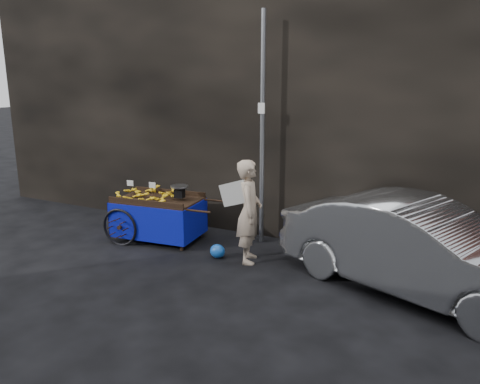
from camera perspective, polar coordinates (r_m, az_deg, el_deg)
The scene contains 7 objects.
ground at distance 7.63m, azimuth -3.57°, elevation -8.61°, with size 80.00×80.00×0.00m, color black.
building_wall at distance 9.26m, azimuth 6.68°, elevation 11.17°, with size 13.50×2.00×5.00m.
street_pole at distance 8.13m, azimuth 2.74°, elevation 7.42°, with size 0.12×0.10×4.00m.
banana_cart at distance 8.63m, azimuth -10.20°, elevation -1.32°, with size 2.14×1.17×1.12m.
vendor at distance 7.43m, azimuth 1.12°, elevation -2.38°, with size 0.82×0.71×1.67m.
plastic_bag at distance 7.78m, azimuth -2.75°, elevation -7.22°, with size 0.26×0.21×0.23m, color blue.
parked_car at distance 6.84m, azimuth 20.96°, elevation -6.43°, with size 1.37×3.92×1.29m, color silver.
Camera 1 is at (3.61, -6.07, 2.89)m, focal length 35.00 mm.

